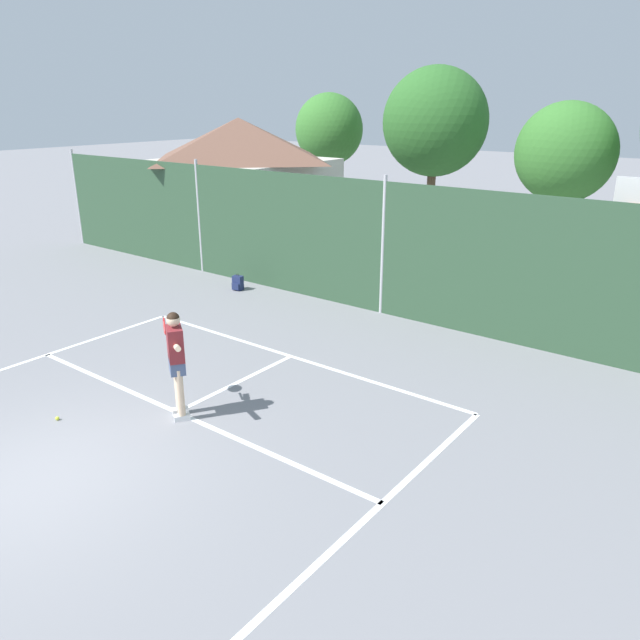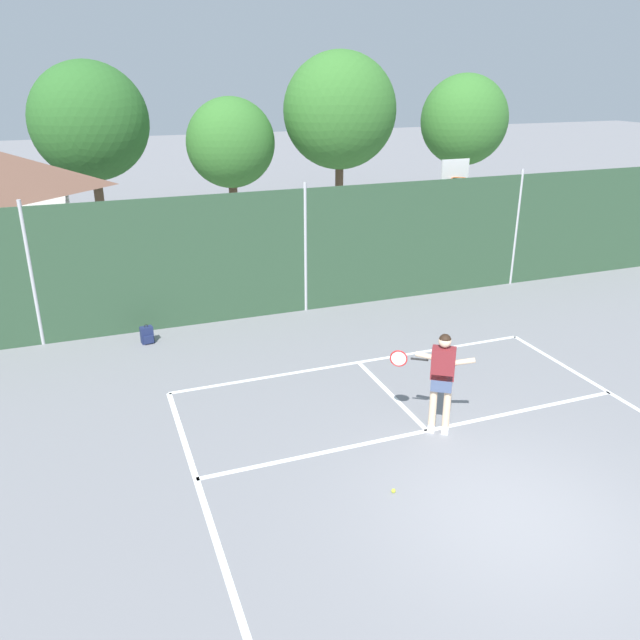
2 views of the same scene
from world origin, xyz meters
The scene contains 9 objects.
ground_plane centered at (0.00, 0.00, 0.00)m, with size 120.00×120.00×0.00m, color gray.
court_markings centered at (0.00, 0.65, 0.00)m, with size 8.30×11.10×0.01m.
chainlink_fence centered at (0.00, 9.00, 1.62)m, with size 26.09×0.09×3.38m.
basketball_hoop centered at (5.13, 10.35, 2.31)m, with size 0.90×0.67×3.55m.
clubhouse_building centered at (-8.28, 12.63, 2.30)m, with size 5.76×5.72×4.44m.
treeline_backdrop centered at (2.16, 20.27, 3.98)m, with size 25.38×4.39×6.79m.
tennis_player centered at (0.17, 2.43, 1.11)m, with size 1.27×0.77×1.85m.
tennis_ball centered at (-1.36, 1.09, 0.03)m, with size 0.07×0.07×0.07m, color #CCE033.
backpack_navy centered at (-4.21, 8.21, 0.19)m, with size 0.30×0.28×0.46m.
Camera 1 is at (7.51, -3.35, 4.99)m, focal length 34.14 mm.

